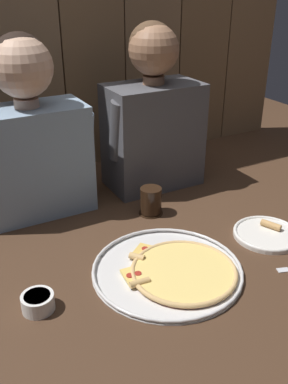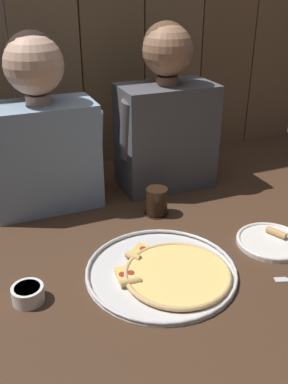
% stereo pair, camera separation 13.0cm
% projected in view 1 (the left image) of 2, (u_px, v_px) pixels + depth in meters
% --- Properties ---
extents(ground_plane, '(3.20, 3.20, 0.00)m').
position_uv_depth(ground_plane, '(162.00, 258.00, 1.30)').
color(ground_plane, '#422B1C').
extents(pizza_tray, '(0.43, 0.43, 0.03)m').
position_uv_depth(pizza_tray, '(173.00, 270.00, 1.24)').
color(pizza_tray, silver).
rests_on(pizza_tray, ground).
extents(dinner_plate, '(0.22, 0.22, 0.03)m').
position_uv_depth(dinner_plate, '(267.00, 234.00, 1.41)').
color(dinner_plate, white).
rests_on(dinner_plate, ground).
extents(drinking_glass, '(0.09, 0.09, 0.10)m').
position_uv_depth(drinking_glass, '(151.00, 201.00, 1.53)').
color(drinking_glass, black).
rests_on(drinking_glass, ground).
extents(dipping_bowl, '(0.08, 0.08, 0.04)m').
position_uv_depth(dipping_bowl, '(38.00, 302.00, 1.09)').
color(dipping_bowl, white).
rests_on(dipping_bowl, ground).
extents(diner_left, '(0.41, 0.20, 0.61)m').
position_uv_depth(diner_left, '(30.00, 134.00, 1.44)').
color(diner_left, '#849EB7').
rests_on(diner_left, ground).
extents(diner_right, '(0.40, 0.21, 0.62)m').
position_uv_depth(diner_right, '(153.00, 115.00, 1.65)').
color(diner_right, '#4C4C51').
rests_on(diner_right, ground).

